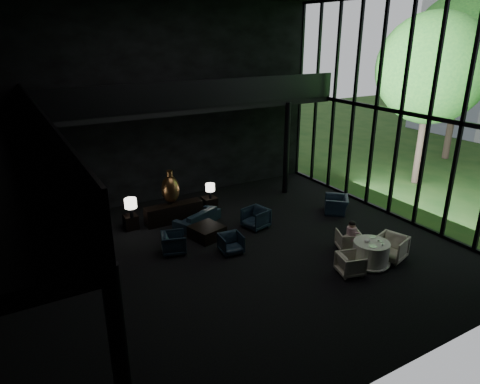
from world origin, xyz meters
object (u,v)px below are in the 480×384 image
table_lamp_right (210,188)px  dining_chair_north (348,240)px  side_table_right (209,204)px  dining_chair_east (391,245)px  lounge_armchair_east (256,216)px  dining_chair_west (351,264)px  lounge_armchair_west (174,242)px  lounge_armchair_south (231,243)px  bronze_urn (170,189)px  console (174,213)px  sofa (197,216)px  dining_table (370,255)px  window_armchair (337,203)px  side_table_left (131,222)px  table_lamp_left (131,204)px  child (352,230)px  coffee_table (207,232)px

table_lamp_right → dining_chair_north: (2.53, -5.08, -0.68)m
side_table_right → table_lamp_right: bearing=-90.0°
dining_chair_north → dining_chair_east: dining_chair_east is taller
lounge_armchair_east → dining_chair_north: size_ratio=1.31×
dining_chair_west → lounge_armchair_west: bearing=62.4°
side_table_right → lounge_armchair_south: 3.59m
bronze_urn → dining_chair_north: 6.68m
console → table_lamp_right: size_ratio=3.63×
lounge_armchair_west → dining_chair_east: 6.89m
sofa → dining_table: 6.32m
table_lamp_right → window_armchair: table_lamp_right is taller
console → dining_chair_east: size_ratio=2.30×
dining_table → dining_chair_east: size_ratio=1.29×
side_table_left → lounge_armchair_east: (3.97, -2.20, 0.18)m
sofa → dining_chair_north: size_ratio=2.60×
bronze_urn → dining_table: (4.03, -6.23, -0.91)m
table_lamp_left → dining_table: table_lamp_left is taller
side_table_left → window_armchair: (7.50, -2.59, 0.15)m
child → lounge_armchair_west: bearing=-29.5°
window_armchair → side_table_left: bearing=-68.8°
lounge_armchair_south → lounge_armchair_east: bearing=40.9°
side_table_right → bronze_urn: bearing=-179.5°
table_lamp_left → dining_chair_east: bearing=-43.3°
sofa → dining_chair_east: bearing=103.3°
table_lamp_right → coffee_table: (-1.13, -2.00, -0.80)m
coffee_table → child: bearing=-42.3°
console → table_lamp_left: size_ratio=3.06×
bronze_urn → side_table_left: bronze_urn is taller
bronze_urn → table_lamp_left: bronze_urn is taller
table_lamp_right → sofa: table_lamp_right is taller
coffee_table → lounge_armchair_west: bearing=-162.5°
window_armchair → dining_chair_east: bearing=24.3°
console → lounge_armchair_east: 3.11m
bronze_urn → side_table_right: size_ratio=2.16×
table_lamp_right → dining_chair_west: table_lamp_right is taller
side_table_left → table_lamp_right: (3.20, -0.06, 0.75)m
lounge_armchair_west → dining_chair_north: (5.05, -2.64, -0.04)m
console → bronze_urn: 0.91m
sofa → child: child is taller
lounge_armchair_south → child: bearing=-24.2°
window_armchair → lounge_armchair_south: bearing=-40.7°
lounge_armchair_east → lounge_armchair_south: bearing=-67.7°
side_table_left → side_table_right: size_ratio=0.90×
side_table_left → window_armchair: window_armchair is taller
console → dining_table: size_ratio=1.78×
table_lamp_left → table_lamp_right: 3.20m
dining_chair_east → child: bearing=-158.4°
window_armchair → bronze_urn: bearing=-73.7°
dining_chair_north → lounge_armchair_west: bearing=-3.7°
dining_chair_east → lounge_armchair_west: bearing=-141.1°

